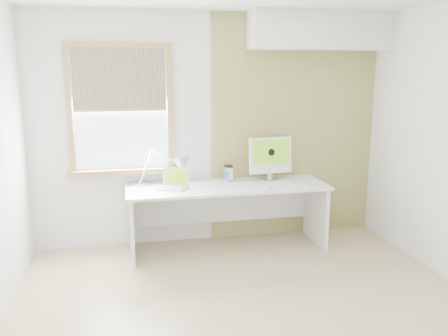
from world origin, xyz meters
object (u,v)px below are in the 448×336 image
object	(u,v)px
desk_lamp	(174,167)
imac	(270,156)
desk	(226,201)
laptop	(174,183)
external_drive	(229,173)

from	to	relation	value
desk_lamp	imac	bearing A→B (deg)	1.88
desk	laptop	distance (m)	0.64
desk	external_drive	bearing A→B (deg)	69.41
laptop	external_drive	size ratio (longest dim) A/B	2.21
laptop	external_drive	world-z (taller)	laptop
desk_lamp	imac	world-z (taller)	imac
desk	external_drive	world-z (taller)	external_drive
desk	imac	world-z (taller)	imac
laptop	desk	bearing A→B (deg)	4.27
desk	desk_lamp	bearing A→B (deg)	173.85
desk	desk_lamp	distance (m)	0.70
desk	laptop	bearing A→B (deg)	-175.73
desk_lamp	imac	distance (m)	1.11
desk	imac	bearing A→B (deg)	10.33
laptop	external_drive	bearing A→B (deg)	18.00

